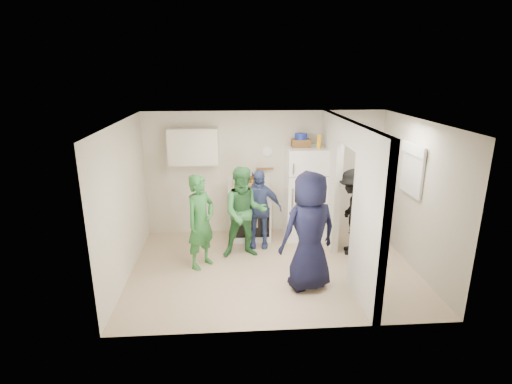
{
  "coord_description": "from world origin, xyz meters",
  "views": [
    {
      "loc": [
        -0.72,
        -6.13,
        3.27
      ],
      "look_at": [
        -0.27,
        0.4,
        1.25
      ],
      "focal_mm": 28.0,
      "sensor_mm": 36.0,
      "label": 1
    }
  ],
  "objects_px": {
    "wicker_basket": "(301,143)",
    "person_nook": "(352,212)",
    "person_green_center": "(245,213)",
    "person_green_left": "(201,222)",
    "yellow_cup_stack_top": "(319,142)",
    "person_denim": "(258,209)",
    "fridge": "(304,193)",
    "stove": "(249,213)",
    "blue_bowl": "(301,136)",
    "person_navy": "(309,232)"
  },
  "relations": [
    {
      "from": "wicker_basket",
      "to": "person_nook",
      "type": "relative_size",
      "value": 0.22
    },
    {
      "from": "person_green_center",
      "to": "person_nook",
      "type": "bearing_deg",
      "value": -2.82
    },
    {
      "from": "person_green_left",
      "to": "yellow_cup_stack_top",
      "type": "bearing_deg",
      "value": -24.33
    },
    {
      "from": "yellow_cup_stack_top",
      "to": "person_denim",
      "type": "xyz_separation_m",
      "value": [
        -1.17,
        -0.32,
        -1.21
      ]
    },
    {
      "from": "person_denim",
      "to": "fridge",
      "type": "bearing_deg",
      "value": 28.45
    },
    {
      "from": "person_green_left",
      "to": "fridge",
      "type": "bearing_deg",
      "value": -19.69
    },
    {
      "from": "wicker_basket",
      "to": "stove",
      "type": "bearing_deg",
      "value": -178.85
    },
    {
      "from": "person_nook",
      "to": "fridge",
      "type": "bearing_deg",
      "value": -127.3
    },
    {
      "from": "person_green_center",
      "to": "person_denim",
      "type": "bearing_deg",
      "value": 52.77
    },
    {
      "from": "person_green_left",
      "to": "person_nook",
      "type": "xyz_separation_m",
      "value": [
        2.7,
        0.35,
        -0.02
      ]
    },
    {
      "from": "person_green_left",
      "to": "person_nook",
      "type": "bearing_deg",
      "value": -42.75
    },
    {
      "from": "person_green_center",
      "to": "stove",
      "type": "bearing_deg",
      "value": 78.33
    },
    {
      "from": "wicker_basket",
      "to": "blue_bowl",
      "type": "height_order",
      "value": "blue_bowl"
    },
    {
      "from": "wicker_basket",
      "to": "person_denim",
      "type": "height_order",
      "value": "wicker_basket"
    },
    {
      "from": "person_navy",
      "to": "blue_bowl",
      "type": "bearing_deg",
      "value": -114.22
    },
    {
      "from": "stove",
      "to": "yellow_cup_stack_top",
      "type": "bearing_deg",
      "value": -5.64
    },
    {
      "from": "fridge",
      "to": "blue_bowl",
      "type": "height_order",
      "value": "blue_bowl"
    },
    {
      "from": "stove",
      "to": "person_nook",
      "type": "xyz_separation_m",
      "value": [
        1.82,
        -0.84,
        0.28
      ]
    },
    {
      "from": "yellow_cup_stack_top",
      "to": "person_green_left",
      "type": "xyz_separation_m",
      "value": [
        -2.2,
        -1.06,
        -1.15
      ]
    },
    {
      "from": "fridge",
      "to": "person_navy",
      "type": "relative_size",
      "value": 0.99
    },
    {
      "from": "stove",
      "to": "person_green_left",
      "type": "relative_size",
      "value": 0.62
    },
    {
      "from": "fridge",
      "to": "yellow_cup_stack_top",
      "type": "xyz_separation_m",
      "value": [
        0.22,
        -0.1,
        1.04
      ]
    },
    {
      "from": "yellow_cup_stack_top",
      "to": "person_navy",
      "type": "distance_m",
      "value": 2.2
    },
    {
      "from": "yellow_cup_stack_top",
      "to": "person_nook",
      "type": "relative_size",
      "value": 0.16
    },
    {
      "from": "stove",
      "to": "fridge",
      "type": "relative_size",
      "value": 0.55
    },
    {
      "from": "stove",
      "to": "person_green_center",
      "type": "bearing_deg",
      "value": -98.63
    },
    {
      "from": "person_navy",
      "to": "wicker_basket",
      "type": "bearing_deg",
      "value": -114.22
    },
    {
      "from": "fridge",
      "to": "person_nook",
      "type": "height_order",
      "value": "fridge"
    },
    {
      "from": "person_green_left",
      "to": "person_navy",
      "type": "relative_size",
      "value": 0.88
    },
    {
      "from": "person_green_center",
      "to": "person_navy",
      "type": "height_order",
      "value": "person_navy"
    },
    {
      "from": "person_navy",
      "to": "person_green_left",
      "type": "bearing_deg",
      "value": -44.39
    },
    {
      "from": "person_green_left",
      "to": "person_green_center",
      "type": "distance_m",
      "value": 0.83
    },
    {
      "from": "stove",
      "to": "person_green_left",
      "type": "xyz_separation_m",
      "value": [
        -0.88,
        -1.19,
        0.31
      ]
    },
    {
      "from": "person_navy",
      "to": "stove",
      "type": "bearing_deg",
      "value": -86.91
    },
    {
      "from": "person_denim",
      "to": "stove",
      "type": "bearing_deg",
      "value": 112.14
    },
    {
      "from": "blue_bowl",
      "to": "yellow_cup_stack_top",
      "type": "xyz_separation_m",
      "value": [
        0.32,
        -0.15,
        -0.08
      ]
    },
    {
      "from": "wicker_basket",
      "to": "person_nook",
      "type": "bearing_deg",
      "value": -46.52
    },
    {
      "from": "person_green_left",
      "to": "person_denim",
      "type": "relative_size",
      "value": 1.08
    },
    {
      "from": "stove",
      "to": "person_navy",
      "type": "bearing_deg",
      "value": -68.29
    },
    {
      "from": "fridge",
      "to": "yellow_cup_stack_top",
      "type": "relative_size",
      "value": 7.35
    },
    {
      "from": "fridge",
      "to": "blue_bowl",
      "type": "relative_size",
      "value": 7.65
    },
    {
      "from": "fridge",
      "to": "person_denim",
      "type": "distance_m",
      "value": 1.06
    },
    {
      "from": "person_green_left",
      "to": "stove",
      "type": "bearing_deg",
      "value": 3.37
    },
    {
      "from": "person_green_left",
      "to": "person_navy",
      "type": "bearing_deg",
      "value": -75.9
    },
    {
      "from": "blue_bowl",
      "to": "person_green_left",
      "type": "relative_size",
      "value": 0.15
    },
    {
      "from": "fridge",
      "to": "wicker_basket",
      "type": "xyz_separation_m",
      "value": [
        -0.1,
        0.05,
        0.99
      ]
    },
    {
      "from": "wicker_basket",
      "to": "person_green_center",
      "type": "xyz_separation_m",
      "value": [
        -1.13,
        -0.87,
        -1.08
      ]
    },
    {
      "from": "wicker_basket",
      "to": "person_green_left",
      "type": "bearing_deg",
      "value": -147.16
    },
    {
      "from": "blue_bowl",
      "to": "yellow_cup_stack_top",
      "type": "height_order",
      "value": "blue_bowl"
    },
    {
      "from": "fridge",
      "to": "person_green_left",
      "type": "xyz_separation_m",
      "value": [
        -1.98,
        -1.16,
        -0.1
      ]
    }
  ]
}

